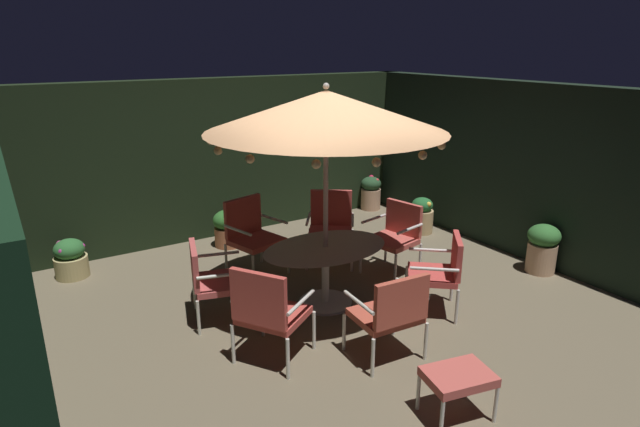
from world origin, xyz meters
TOP-DOWN VIEW (x-y plane):
  - ground_plane at (0.00, 0.00)m, footprint 6.85×6.46m
  - hedge_backdrop_rear at (0.00, 3.08)m, footprint 6.85×0.30m
  - hedge_backdrop_right at (3.27, 0.00)m, footprint 0.30×6.46m
  - patio_dining_table at (-0.06, 0.03)m, footprint 1.54×1.04m
  - patio_umbrella at (-0.06, 0.03)m, footprint 2.65×2.65m
  - patio_chair_north at (-0.41, 1.32)m, footprint 0.78×0.74m
  - patio_chair_northeast at (-1.34, 0.39)m, footprint 0.73×0.77m
  - patio_chair_east at (-1.19, -0.70)m, footprint 0.83×0.85m
  - patio_chair_southeast at (-0.16, -1.30)m, footprint 0.70×0.61m
  - patio_chair_south at (0.95, -0.83)m, footprint 0.82×0.82m
  - patio_chair_southwest at (1.24, 0.30)m, footprint 0.69×0.73m
  - patio_chair_west at (0.73, 1.12)m, footprint 0.86×0.85m
  - ottoman_footrest at (-0.23, -2.24)m, footprint 0.62×0.50m
  - potted_plant_front_corner at (2.93, -0.76)m, footprint 0.43×0.43m
  - potted_plant_back_left at (2.64, 1.29)m, footprint 0.38×0.38m
  - potted_plant_left_near at (2.72, 2.77)m, footprint 0.37×0.37m
  - potted_plant_right_near at (-2.52, 2.49)m, footprint 0.43×0.43m
  - potted_plant_left_far at (-0.30, 2.43)m, footprint 0.44×0.44m

SIDE VIEW (x-z plane):
  - ground_plane at x=0.00m, z-range -0.02..0.00m
  - potted_plant_right_near at x=-2.52m, z-range -0.01..0.52m
  - potted_plant_back_left at x=2.64m, z-range 0.00..0.59m
  - potted_plant_left_far at x=-0.30m, z-range 0.01..0.58m
  - potted_plant_left_near at x=2.72m, z-range 0.01..0.64m
  - potted_plant_front_corner at x=2.93m, z-range 0.02..0.70m
  - ottoman_footrest at x=-0.23m, z-range 0.15..0.58m
  - patio_chair_northeast at x=-1.34m, z-range 0.07..0.98m
  - patio_chair_southeast at x=-0.16m, z-range 0.07..1.00m
  - patio_chair_south at x=0.95m, z-range 0.08..1.00m
  - patio_dining_table at x=-0.06m, z-range 0.19..0.93m
  - patio_chair_west at x=0.73m, z-range 0.06..1.07m
  - patio_chair_southwest at x=1.24m, z-range 0.09..1.05m
  - patio_chair_east at x=-1.19m, z-range 0.07..1.09m
  - patio_chair_north at x=-0.41m, z-range 0.08..1.11m
  - hedge_backdrop_rear at x=0.00m, z-range 0.00..2.49m
  - hedge_backdrop_right at x=3.27m, z-range 0.00..2.49m
  - patio_umbrella at x=-0.06m, z-range 1.00..3.59m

